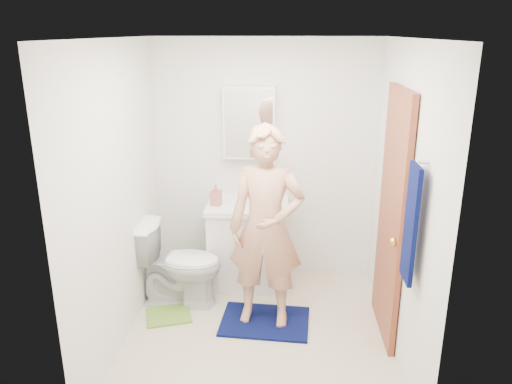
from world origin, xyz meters
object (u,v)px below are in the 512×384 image
(medicine_cabinet, at_px, (249,123))
(soap_dispenser, at_px, (216,195))
(toilet, at_px, (179,263))
(man, at_px, (266,228))
(toothbrush_cup, at_px, (260,195))
(towel, at_px, (411,224))
(vanity_cabinet, at_px, (248,246))

(medicine_cabinet, height_order, soap_dispenser, medicine_cabinet)
(toilet, relative_size, soap_dispenser, 3.80)
(soap_dispenser, height_order, man, man)
(soap_dispenser, distance_m, toothbrush_cup, 0.45)
(toothbrush_cup, height_order, man, man)
(medicine_cabinet, xyz_separation_m, towel, (1.18, -1.71, -0.35))
(toilet, bearing_deg, towel, -117.35)
(medicine_cabinet, relative_size, toothbrush_cup, 5.95)
(vanity_cabinet, relative_size, toilet, 1.01)
(toothbrush_cup, bearing_deg, vanity_cabinet, -134.86)
(towel, xyz_separation_m, toilet, (-1.79, 1.06, -0.85))
(medicine_cabinet, distance_m, towel, 2.11)
(towel, relative_size, toothbrush_cup, 6.80)
(vanity_cabinet, xyz_separation_m, medicine_cabinet, (0.00, 0.22, 1.20))
(medicine_cabinet, xyz_separation_m, man, (0.21, -0.94, -0.71))
(towel, height_order, soap_dispenser, towel)
(vanity_cabinet, bearing_deg, towel, -51.53)
(medicine_cabinet, height_order, toothbrush_cup, medicine_cabinet)
(vanity_cabinet, height_order, soap_dispenser, soap_dispenser)
(towel, bearing_deg, toilet, 149.29)
(man, bearing_deg, medicine_cabinet, 108.91)
(towel, height_order, toothbrush_cup, towel)
(medicine_cabinet, relative_size, soap_dispenser, 3.35)
(vanity_cabinet, height_order, man, man)
(man, bearing_deg, vanity_cabinet, 112.65)
(towel, bearing_deg, toothbrush_cup, 123.77)
(toilet, xyz_separation_m, man, (0.82, -0.29, 0.49))
(toothbrush_cup, xyz_separation_m, man, (0.10, -0.83, -0.01))
(toilet, distance_m, man, 1.00)
(toothbrush_cup, bearing_deg, man, -83.38)
(man, bearing_deg, toilet, 166.73)
(soap_dispenser, bearing_deg, toilet, -130.64)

